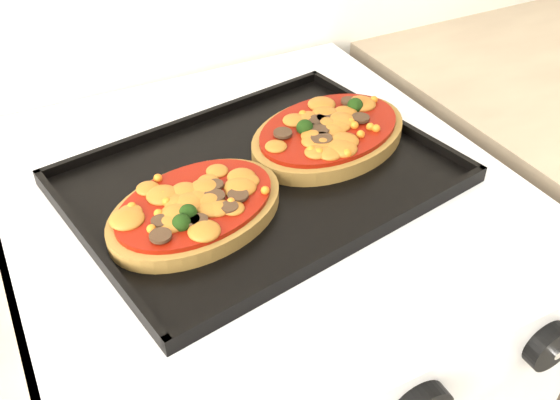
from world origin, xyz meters
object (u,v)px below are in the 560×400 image
stove (260,397)px  baking_tray (261,176)px  pizza_left (196,207)px  pizza_right (329,132)px

stove → baking_tray: (0.00, -0.02, 0.47)m
baking_tray → pizza_left: size_ratio=2.08×
pizza_left → stove: bearing=29.8°
stove → pizza_right: size_ratio=4.04×
baking_tray → pizza_right: 0.12m
baking_tray → pizza_left: (-0.10, -0.04, 0.01)m
stove → pizza_right: pizza_right is taller
baking_tray → pizza_right: pizza_right is taller
pizza_left → pizza_right: size_ratio=0.93×
baking_tray → pizza_right: (0.11, 0.03, 0.01)m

